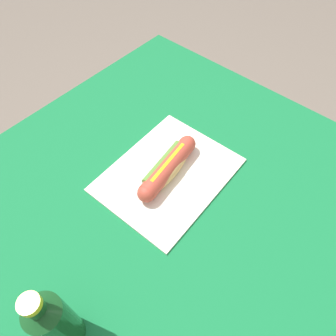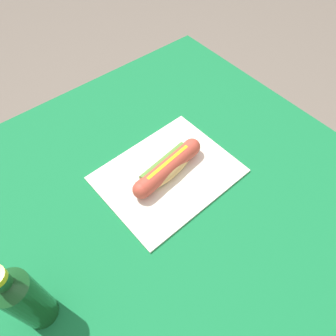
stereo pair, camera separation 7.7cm
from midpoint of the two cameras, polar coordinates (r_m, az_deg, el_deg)
ground_plane at (r=1.44m, az=0.06°, el=-21.04°), size 6.00×6.00×0.00m
dining_table at (r=0.87m, az=0.09°, el=-10.45°), size 1.05×0.94×0.74m
paper_wrapper at (r=0.79m, az=2.78°, el=-1.35°), size 0.33×0.26×0.01m
hot_dog at (r=0.77m, az=2.81°, el=-0.08°), size 0.22×0.07×0.05m
soda_bottle at (r=0.61m, az=-20.59°, el=-21.22°), size 0.06×0.06×0.22m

